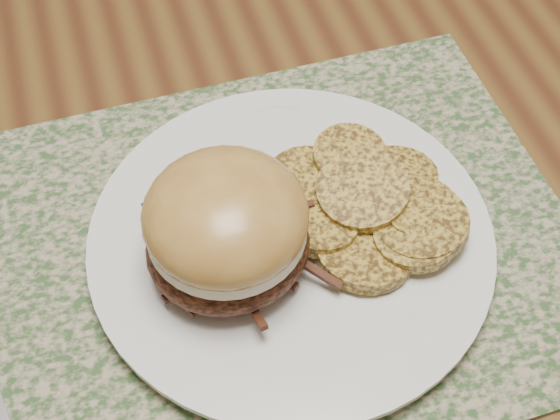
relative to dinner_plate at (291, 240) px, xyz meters
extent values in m
cube|color=#34512A|center=(-0.03, 0.00, -0.01)|extent=(0.45, 0.33, 0.00)
cylinder|color=white|center=(0.00, 0.00, 0.00)|extent=(0.26, 0.26, 0.02)
ellipsoid|color=black|center=(-0.05, -0.01, 0.03)|extent=(0.13, 0.13, 0.04)
cylinder|color=beige|center=(-0.05, -0.01, 0.05)|extent=(0.13, 0.13, 0.01)
ellipsoid|color=#AB7D38|center=(-0.05, -0.01, 0.06)|extent=(0.13, 0.13, 0.06)
cylinder|color=gold|center=(0.02, 0.04, 0.01)|extent=(0.08, 0.08, 0.01)
cylinder|color=gold|center=(0.06, 0.04, 0.02)|extent=(0.07, 0.08, 0.02)
cylinder|color=gold|center=(0.09, 0.02, 0.01)|extent=(0.08, 0.08, 0.02)
cylinder|color=gold|center=(0.02, 0.00, 0.02)|extent=(0.06, 0.06, 0.02)
cylinder|color=gold|center=(0.05, 0.01, 0.03)|extent=(0.08, 0.08, 0.02)
cylinder|color=gold|center=(0.09, -0.01, 0.02)|extent=(0.08, 0.08, 0.02)
cylinder|color=gold|center=(0.04, -0.03, 0.01)|extent=(0.09, 0.09, 0.02)
cylinder|color=gold|center=(0.08, -0.03, 0.02)|extent=(0.07, 0.07, 0.02)
cylinder|color=gold|center=(0.08, -0.03, 0.02)|extent=(0.07, 0.07, 0.02)
camera|label=1|loc=(-0.10, -0.28, 0.44)|focal=50.00mm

